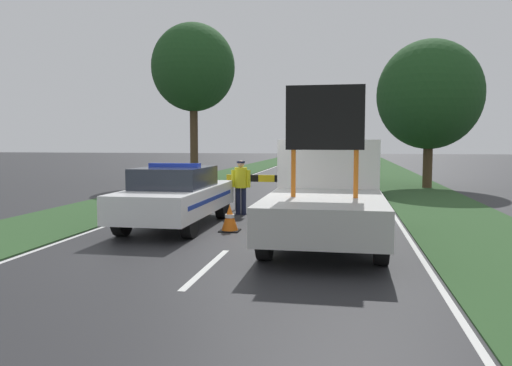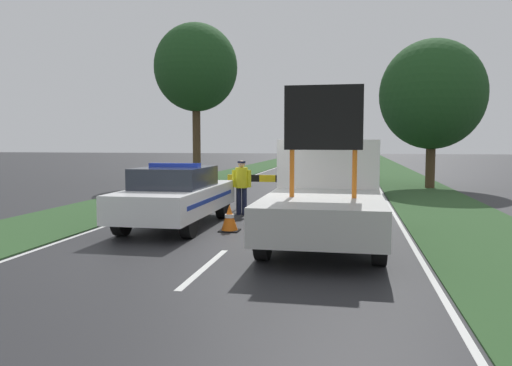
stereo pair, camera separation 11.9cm
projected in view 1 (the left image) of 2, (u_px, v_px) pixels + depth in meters
The scene contains 15 objects.
ground_plane at pixel (241, 238), 11.09m from camera, with size 160.00×160.00×0.00m, color #28282B.
lane_markings at pixel (296, 187), 23.21m from camera, with size 7.44×56.46×0.01m.
grass_verge_left at pixel (225, 175), 31.64m from camera, with size 3.10×120.00×0.03m.
grass_verge_right at pixel (398, 177), 29.75m from camera, with size 3.10×120.00×0.03m.
police_car at pixel (177, 195), 12.49m from camera, with size 1.84×4.82×1.60m.
work_truck at pixel (327, 189), 11.04m from camera, with size 2.27×5.56×3.18m.
road_barrier at pixel (275, 181), 15.38m from camera, with size 3.03×0.08×1.10m.
police_officer at pixel (241, 183), 14.52m from camera, with size 0.57×0.36×1.58m.
pedestrian_civilian at pixel (299, 178), 14.92m from camera, with size 0.64×0.41×1.79m.
traffic_cone_near_police at pixel (230, 218), 11.84m from camera, with size 0.47×0.47×0.64m.
traffic_cone_centre_front at pixel (336, 199), 15.48m from camera, with size 0.51×0.51×0.70m.
queued_car_hatch_blue at pixel (341, 174), 19.87m from camera, with size 1.83×4.56×1.62m.
queued_car_sedan_black at pixel (335, 167), 26.96m from camera, with size 1.77×4.54×1.45m.
roadside_tree_near_left at pixel (193, 68), 25.36m from camera, with size 4.23×4.23×8.13m.
roadside_tree_near_right at pixel (430, 95), 22.55m from camera, with size 4.69×4.69×6.73m.
Camera 1 is at (2.29, -10.71, 2.12)m, focal length 35.00 mm.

